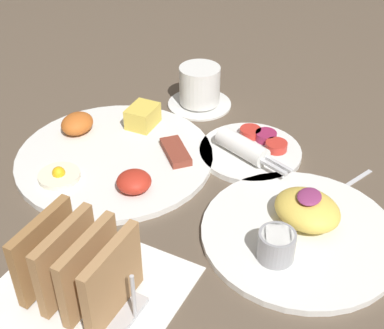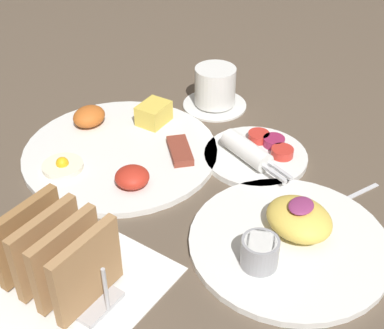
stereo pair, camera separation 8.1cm
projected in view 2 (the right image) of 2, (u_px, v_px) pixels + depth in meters
ground_plane at (202, 221)px, 0.75m from camera, size 3.00×3.00×0.00m
napkin_flat at (64, 285)px, 0.66m from camera, size 0.22×0.22×0.00m
plate_breakfast at (121, 148)px, 0.88m from camera, size 0.32×0.32×0.05m
plate_condiments at (256, 154)px, 0.87m from camera, size 0.17×0.17×0.04m
plate_foreground at (289, 237)px, 0.71m from camera, size 0.27×0.27×0.06m
toast_rack at (58, 257)px, 0.63m from camera, size 0.10×0.15×0.10m
coffee_cup at (215, 89)px, 0.99m from camera, size 0.12×0.12×0.08m
teaspoon at (336, 203)px, 0.78m from camera, size 0.12×0.06×0.01m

